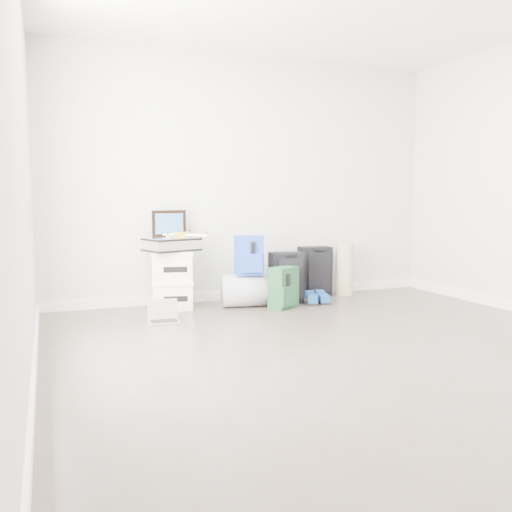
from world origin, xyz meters
name	(u,v)px	position (x,y,z in m)	size (l,w,h in m)	color
ground	(369,357)	(0.00, 0.00, 0.00)	(5.00, 5.00, 0.00)	#3E332D
room_envelope	(373,113)	(0.00, 0.02, 1.72)	(4.52, 5.02, 2.71)	beige
boxes_stack	(172,280)	(-0.94, 2.21, 0.30)	(0.47, 0.41, 0.60)	white
briefcase	(172,244)	(-0.94, 2.21, 0.67)	(0.50, 0.37, 0.14)	#B2B2B7
painting	(169,224)	(-0.94, 2.31, 0.88)	(0.37, 0.08, 0.28)	black
drone	(180,235)	(-0.86, 2.19, 0.77)	(0.50, 0.50, 0.05)	gold
duffel_bag	(248,290)	(-0.17, 2.04, 0.17)	(0.34, 0.34, 0.55)	gray
blue_backpack	(249,256)	(-0.17, 2.01, 0.54)	(0.32, 0.27, 0.41)	#17339B
large_suitcase	(286,278)	(0.29, 2.07, 0.28)	(0.38, 0.27, 0.55)	black
green_backpack	(284,288)	(0.15, 1.83, 0.21)	(0.36, 0.34, 0.43)	#153A22
carry_on	(315,271)	(0.79, 2.36, 0.29)	(0.38, 0.27, 0.57)	black
shoes	(318,299)	(0.60, 1.92, 0.05)	(0.33, 0.30, 0.09)	black
rolled_rug	(345,269)	(1.13, 2.27, 0.31)	(0.20, 0.20, 0.62)	tan
laptop	(163,316)	(-1.15, 1.66, 0.05)	(0.30, 0.23, 0.20)	#BBBCC0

